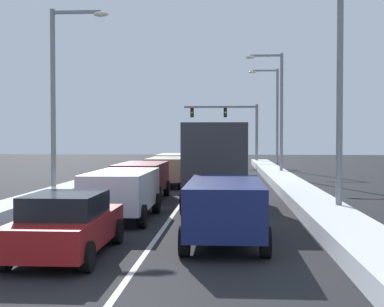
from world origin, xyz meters
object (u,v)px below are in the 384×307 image
sedan_black_right_lane_fourth (224,168)px  sedan_green_right_lane_fifth (223,163)px  street_lamp_right_near (329,79)px  suv_silver_center_lane_fifth (173,163)px  sedan_gray_right_lane_third (221,175)px  suv_navy_right_lane_nearest (225,205)px  suv_maroon_center_lane_third (142,177)px  box_truck_right_lane_second (216,160)px  street_lamp_right_far (273,110)px  suv_tan_center_lane_fourth (167,169)px  street_lamp_right_mid (277,104)px  street_lamp_left_mid (61,87)px  suv_white_center_lane_second (122,190)px  traffic_light_gantry (234,121)px  sedan_red_center_lane_nearest (67,224)px

sedan_black_right_lane_fourth → sedan_green_right_lane_fifth: 6.92m
street_lamp_right_near → suv_silver_center_lane_fifth: bearing=111.1°
sedan_gray_right_lane_third → sedan_green_right_lane_fifth: 13.40m
suv_navy_right_lane_nearest → suv_maroon_center_lane_third: bearing=111.1°
box_truck_right_lane_second → street_lamp_right_far: (4.45, 26.08, 3.36)m
sedan_green_right_lane_fifth → suv_tan_center_lane_fourth: (-3.15, -12.24, 0.25)m
sedan_black_right_lane_fourth → sedan_green_right_lane_fifth: (-0.11, 6.92, 0.00)m
street_lamp_right_mid → sedan_black_right_lane_fourth: bearing=-149.8°
street_lamp_left_mid → suv_tan_center_lane_fourth: bearing=60.6°
street_lamp_right_far → street_lamp_right_near: bearing=-91.0°
suv_navy_right_lane_nearest → sedan_gray_right_lane_third: bearing=91.2°
sedan_gray_right_lane_third → suv_white_center_lane_second: (-3.23, -11.51, 0.25)m
traffic_light_gantry → street_lamp_right_mid: (2.83, -17.11, 0.69)m
suv_white_center_lane_second → suv_navy_right_lane_nearest: bearing=-48.1°
sedan_green_right_lane_fifth → suv_maroon_center_lane_third: (-3.54, -18.91, 0.25)m
traffic_light_gantry → suv_tan_center_lane_fourth: bearing=-99.5°
sedan_black_right_lane_fourth → suv_navy_right_lane_nearest: bearing=-89.5°
street_lamp_right_near → street_lamp_right_far: street_lamp_right_far is taller
suv_tan_center_lane_fourth → traffic_light_gantry: 25.15m
suv_maroon_center_lane_third → sedan_red_center_lane_nearest: bearing=-89.6°
suv_navy_right_lane_nearest → street_lamp_right_near: size_ratio=0.61×
sedan_green_right_lane_fifth → suv_silver_center_lane_fifth: (-3.45, -5.40, 0.25)m
street_lamp_left_mid → sedan_red_center_lane_nearest: bearing=-72.0°
sedan_gray_right_lane_third → sedan_green_right_lane_fifth: size_ratio=1.00×
box_truck_right_lane_second → street_lamp_right_near: street_lamp_right_near is taller
suv_navy_right_lane_nearest → traffic_light_gantry: 41.35m
sedan_gray_right_lane_third → sedan_black_right_lane_fourth: (0.12, 6.48, 0.00)m
street_lamp_left_mid → suv_white_center_lane_second: bearing=-55.2°
suv_silver_center_lane_fifth → traffic_light_gantry: traffic_light_gantry is taller
sedan_red_center_lane_nearest → street_lamp_right_mid: 27.26m
sedan_red_center_lane_nearest → sedan_green_right_lane_fifth: bearing=83.6°
sedan_black_right_lane_fourth → street_lamp_right_far: bearing=70.4°
sedan_green_right_lane_fifth → suv_white_center_lane_second: 25.12m
street_lamp_right_far → suv_maroon_center_lane_third: bearing=-108.3°
street_lamp_right_near → sedan_gray_right_lane_third: bearing=109.4°
suv_white_center_lane_second → suv_silver_center_lane_fifth: bearing=90.6°
suv_navy_right_lane_nearest → street_lamp_left_mid: size_ratio=0.57×
suv_tan_center_lane_fourth → suv_silver_center_lane_fifth: size_ratio=1.00×
sedan_red_center_lane_nearest → street_lamp_left_mid: bearing=108.0°
suv_white_center_lane_second → suv_maroon_center_lane_third: bearing=92.7°
sedan_green_right_lane_fifth → suv_silver_center_lane_fifth: suv_silver_center_lane_fifth is taller
suv_maroon_center_lane_third → street_lamp_right_far: bearing=71.7°
box_truck_right_lane_second → suv_silver_center_lane_fifth: bearing=102.1°
suv_tan_center_lane_fourth → street_lamp_right_mid: street_lamp_right_mid is taller
suv_white_center_lane_second → suv_tan_center_lane_fourth: (0.10, 12.67, 0.00)m
sedan_green_right_lane_fifth → sedan_gray_right_lane_third: bearing=-90.1°
sedan_green_right_lane_fifth → street_lamp_left_mid: 21.04m
street_lamp_right_near → suv_white_center_lane_second: bearing=-175.5°
suv_white_center_lane_second → suv_tan_center_lane_fourth: size_ratio=1.00×
sedan_gray_right_lane_third → street_lamp_right_mid: 10.40m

